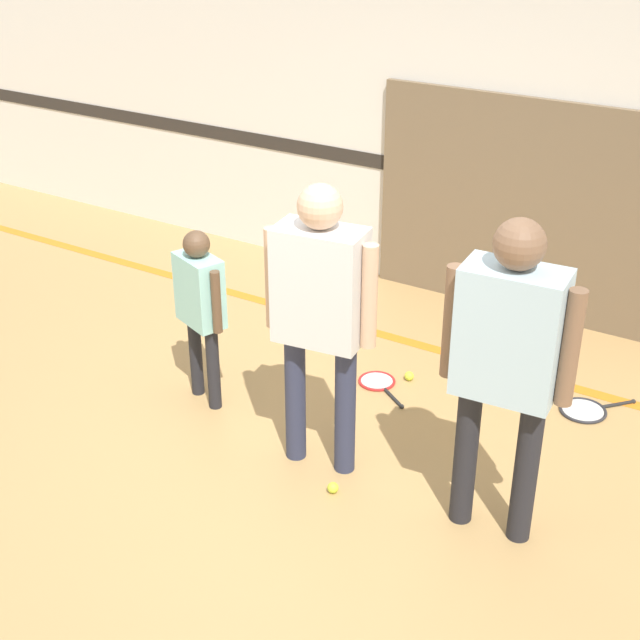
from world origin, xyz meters
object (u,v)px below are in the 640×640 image
racket_second_spare (586,410)px  tennis_ball_near_instructor (333,488)px  person_student_left (200,299)px  racket_spare_on_floor (378,383)px  tennis_ball_by_spare_racket (409,376)px  person_student_right (508,350)px  person_instructor (320,301)px

racket_second_spare → tennis_ball_near_instructor: bearing=-169.5°
tennis_ball_near_instructor → racket_second_spare: bearing=58.3°
person_student_left → racket_spare_on_floor: person_student_left is taller
racket_spare_on_floor → racket_second_spare: same height
tennis_ball_by_spare_racket → person_student_left: bearing=-138.4°
person_student_left → racket_spare_on_floor: bearing=61.9°
person_student_left → person_student_right: bearing=14.8°
person_student_right → tennis_ball_by_spare_racket: size_ratio=27.19×
person_student_right → tennis_ball_near_instructor: size_ratio=27.19×
person_student_right → racket_spare_on_floor: 1.92m
person_student_left → racket_second_spare: size_ratio=2.35×
person_student_left → tennis_ball_near_instructor: bearing=2.3°
tennis_ball_near_instructor → tennis_ball_by_spare_racket: bearing=97.6°
person_student_right → person_instructor: bearing=-5.4°
person_student_left → racket_second_spare: person_student_left is taller
racket_spare_on_floor → tennis_ball_near_instructor: tennis_ball_near_instructor is taller
person_student_left → tennis_ball_near_instructor: (1.24, -0.41, -0.72)m
racket_spare_on_floor → person_student_right: bearing=-5.1°
tennis_ball_by_spare_racket → tennis_ball_near_instructor: bearing=-82.4°
person_student_right → person_student_left: bearing=-10.1°
person_student_right → racket_spare_on_floor: person_student_right is taller
person_instructor → racket_spare_on_floor: person_instructor is taller
person_instructor → racket_second_spare: (1.21, 1.39, -1.08)m
person_student_right → racket_second_spare: (0.12, 1.42, -1.10)m
racket_second_spare → tennis_ball_by_spare_racket: bearing=144.4°
person_instructor → tennis_ball_by_spare_racket: size_ratio=26.66×
racket_spare_on_floor → racket_second_spare: size_ratio=0.95×
person_student_left → tennis_ball_by_spare_racket: size_ratio=18.48×
person_student_right → racket_second_spare: 1.80m
racket_spare_on_floor → racket_second_spare: (1.33, 0.41, -0.00)m
person_student_right → racket_second_spare: bearing=-98.8°
racket_second_spare → tennis_ball_near_instructor: (-0.99, -1.61, 0.02)m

